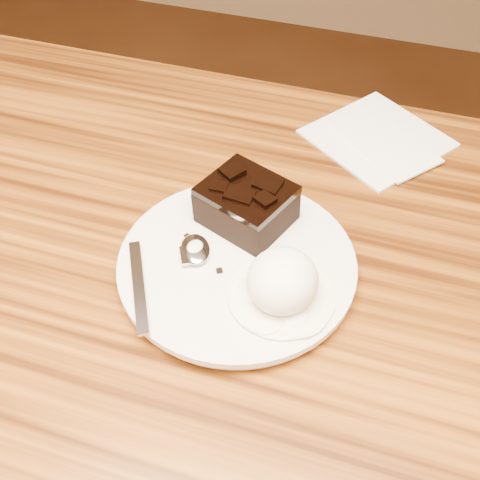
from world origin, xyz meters
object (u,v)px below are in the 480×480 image
(spoon, at_px, (195,250))
(napkin, at_px, (377,137))
(dining_table, at_px, (153,440))
(brownie, at_px, (246,206))
(ice_cream_scoop, at_px, (282,281))
(plate, at_px, (237,267))

(spoon, xyz_separation_m, napkin, (0.15, 0.27, -0.02))
(spoon, bearing_deg, dining_table, -178.65)
(dining_table, relative_size, brownie, 13.96)
(brownie, relative_size, napkin, 0.58)
(dining_table, xyz_separation_m, napkin, (0.22, 0.31, 0.38))
(dining_table, xyz_separation_m, brownie, (0.11, 0.10, 0.41))
(brownie, xyz_separation_m, ice_cream_scoop, (0.06, -0.09, 0.00))
(brownie, bearing_deg, plate, -81.82)
(dining_table, height_order, brownie, brownie)
(plate, relative_size, napkin, 1.63)
(brownie, xyz_separation_m, napkin, (0.11, 0.21, -0.04))
(spoon, distance_m, napkin, 0.31)
(dining_table, bearing_deg, spoon, 30.00)
(ice_cream_scoop, distance_m, napkin, 0.30)
(plate, xyz_separation_m, napkin, (0.10, 0.27, -0.01))
(spoon, relative_size, napkin, 1.15)
(plate, distance_m, napkin, 0.29)
(dining_table, distance_m, plate, 0.41)
(ice_cream_scoop, xyz_separation_m, spoon, (-0.10, 0.03, -0.02))
(napkin, bearing_deg, ice_cream_scoop, -99.14)
(brownie, height_order, napkin, brownie)
(plate, bearing_deg, dining_table, -158.32)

